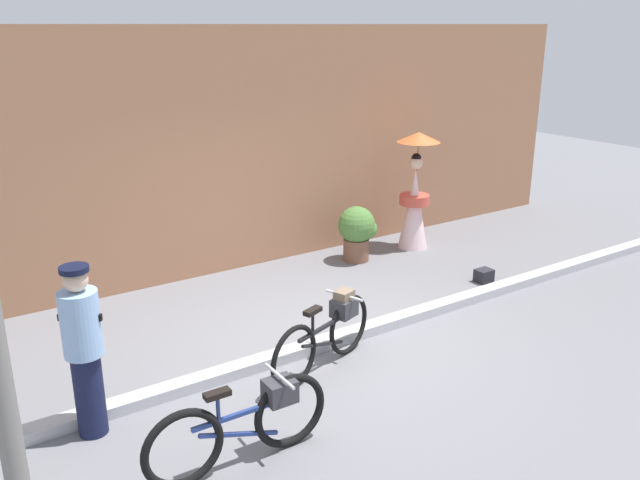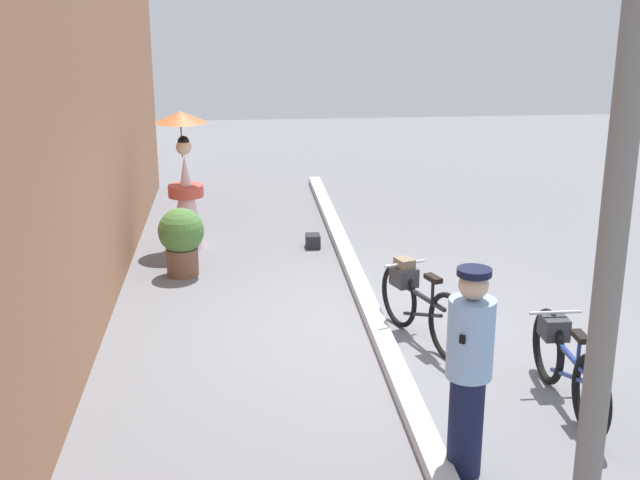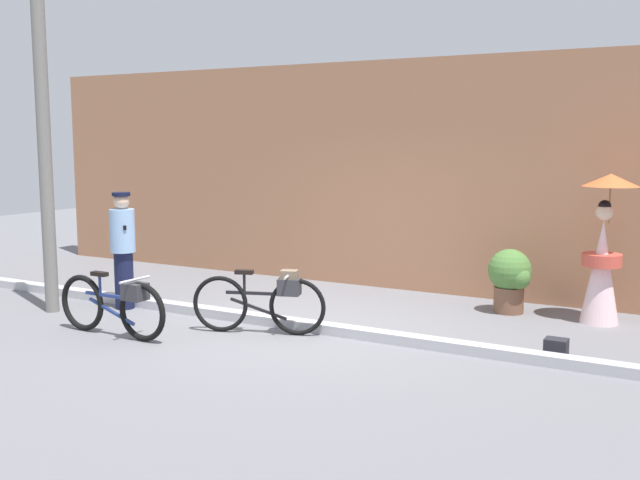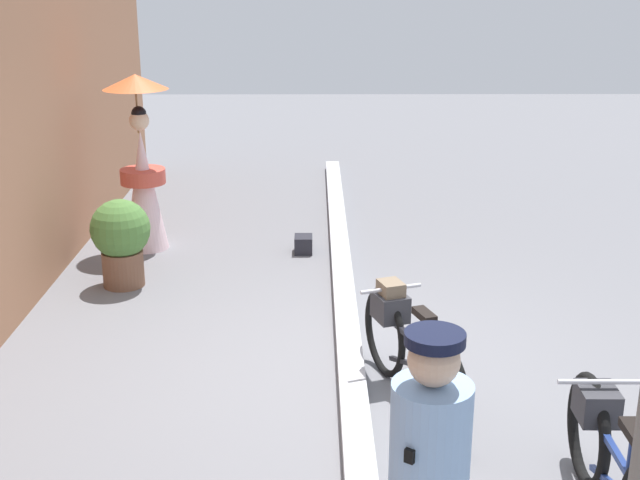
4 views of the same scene
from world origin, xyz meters
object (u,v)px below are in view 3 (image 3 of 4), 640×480
object	(u,v)px
backpack_on_pavement	(556,347)
person_with_parasol	(603,253)
bicycle_near_officer	(115,304)
potted_plant_by_door	(510,277)
bicycle_far_side	(265,300)
person_officer	(123,247)
utility_pole	(44,135)

from	to	relation	value
backpack_on_pavement	person_with_parasol	bearing A→B (deg)	83.96
bicycle_near_officer	potted_plant_by_door	bearing A→B (deg)	42.67
bicycle_far_side	person_with_parasol	distance (m)	4.33
person_officer	potted_plant_by_door	xyz separation A→B (m)	(4.77, 2.35, -0.37)
person_officer	backpack_on_pavement	bearing A→B (deg)	5.93
person_officer	potted_plant_by_door	bearing A→B (deg)	26.26
person_with_parasol	potted_plant_by_door	size ratio (longest dim) A/B	2.19
bicycle_far_side	utility_pole	distance (m)	3.79
person_with_parasol	utility_pole	size ratio (longest dim) A/B	0.40
person_officer	bicycle_far_side	bearing A→B (deg)	-4.24
backpack_on_pavement	potted_plant_by_door	bearing A→B (deg)	119.13
potted_plant_by_door	utility_pole	world-z (taller)	utility_pole
bicycle_far_side	backpack_on_pavement	size ratio (longest dim) A/B	6.57
person_officer	bicycle_near_officer	bearing A→B (deg)	-50.41
bicycle_far_side	person_officer	xyz separation A→B (m)	(-2.46, 0.18, 0.44)
utility_pole	backpack_on_pavement	bearing A→B (deg)	10.66
person_officer	person_with_parasol	size ratio (longest dim) A/B	0.85
backpack_on_pavement	utility_pole	xyz separation A→B (m)	(-6.48, -1.22, 2.30)
potted_plant_by_door	backpack_on_pavement	size ratio (longest dim) A/B	3.62
potted_plant_by_door	person_with_parasol	bearing A→B (deg)	0.29
bicycle_near_officer	utility_pole	distance (m)	2.68
bicycle_far_side	person_with_parasol	xyz separation A→B (m)	(3.47, 2.54, 0.49)
person_with_parasol	utility_pole	distance (m)	7.45
person_with_parasol	person_officer	bearing A→B (deg)	-158.32
bicycle_near_officer	backpack_on_pavement	size ratio (longest dim) A/B	6.98
bicycle_far_side	person_officer	size ratio (longest dim) A/B	0.98
person_officer	utility_pole	xyz separation A→B (m)	(-0.74, -0.62, 1.54)
person_with_parasol	backpack_on_pavement	xyz separation A→B (m)	(-0.19, -1.76, -0.81)
bicycle_far_side	backpack_on_pavement	xyz separation A→B (m)	(3.28, 0.78, -0.32)
bicycle_far_side	person_officer	bearing A→B (deg)	175.76
bicycle_near_officer	backpack_on_pavement	world-z (taller)	bicycle_near_officer
potted_plant_by_door	utility_pole	size ratio (longest dim) A/B	0.18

